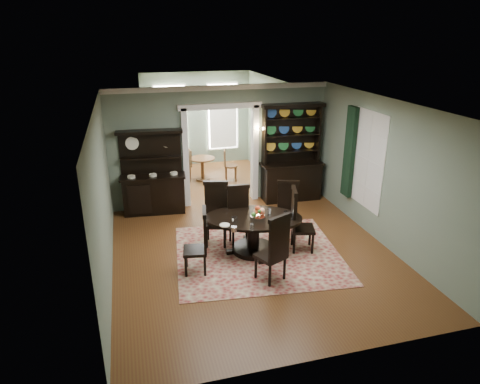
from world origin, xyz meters
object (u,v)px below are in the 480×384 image
object	(u,v)px
dining_table	(253,228)
welsh_dresser	(291,166)
sideboard	(153,184)
parlor_table	(202,166)

from	to	relation	value
dining_table	welsh_dresser	distance (m)	3.14
dining_table	welsh_dresser	xyz separation A→B (m)	(1.79, 2.56, 0.38)
dining_table	sideboard	bearing A→B (deg)	140.68
dining_table	welsh_dresser	bearing A→B (deg)	71.38
welsh_dresser	parlor_table	xyz separation A→B (m)	(-1.99, 2.05, -0.46)
dining_table	sideboard	size ratio (longest dim) A/B	1.09
sideboard	parlor_table	xyz separation A→B (m)	(1.57, 2.02, -0.26)
dining_table	parlor_table	distance (m)	4.61
welsh_dresser	dining_table	bearing A→B (deg)	-124.29
welsh_dresser	parlor_table	distance (m)	2.89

